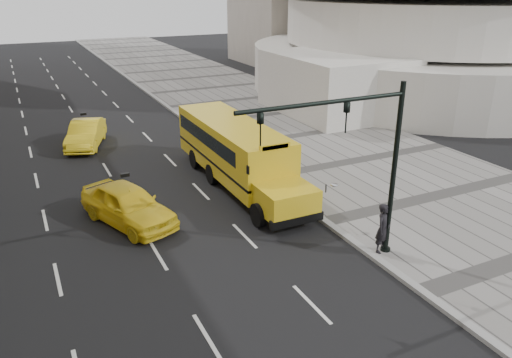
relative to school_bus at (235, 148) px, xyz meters
name	(u,v)px	position (x,y,z in m)	size (l,w,h in m)	color
ground	(150,201)	(-4.50, -0.42, -1.76)	(140.00, 140.00, 0.00)	black
sidewalk_museum	(361,161)	(7.50, -0.42, -1.69)	(12.00, 140.00, 0.15)	gray
curb_museum	(266,178)	(1.50, -0.42, -1.69)	(0.30, 140.00, 0.15)	gray
school_bus	(235,148)	(0.00, 0.00, 0.00)	(2.96, 11.56, 3.19)	gold
taxi_near	(128,205)	(-5.83, -2.27, -0.93)	(1.97, 4.91, 1.67)	yellow
taxi_far	(86,134)	(-5.79, 9.26, -0.98)	(1.66, 4.75, 1.57)	yellow
pedestrian	(383,228)	(1.91, -8.95, -0.67)	(0.69, 0.45, 1.89)	black
traffic_signal	(363,155)	(0.69, -8.97, 2.33)	(6.18, 0.36, 6.40)	black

